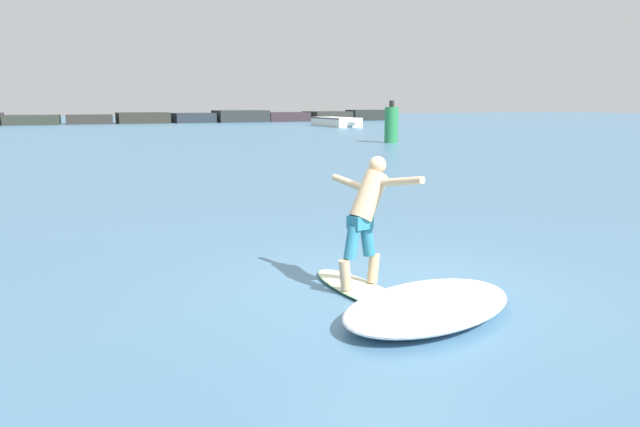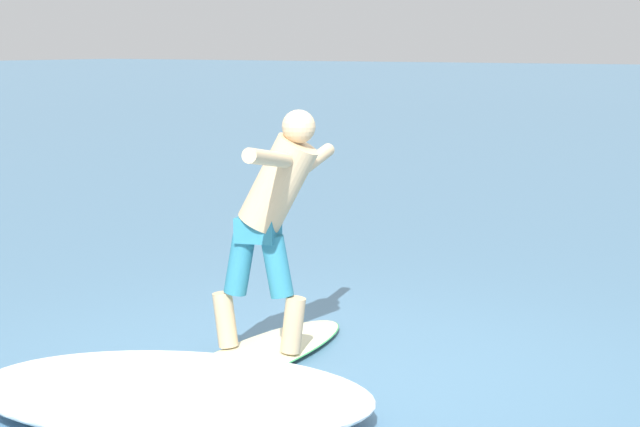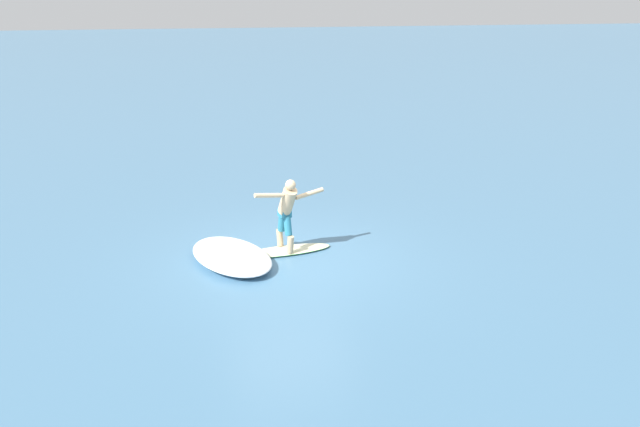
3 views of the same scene
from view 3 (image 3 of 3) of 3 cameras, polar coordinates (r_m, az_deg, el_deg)
name	(u,v)px [view 3 (image 3 of 3)]	position (r m, az deg, el deg)	size (l,w,h in m)	color
ground_plane	(290,260)	(12.58, -2.77, -4.27)	(200.00, 200.00, 0.00)	teal
surfboard	(284,251)	(12.95, -3.34, -3.42)	(0.70, 2.12, 0.20)	beige
surfer	(287,209)	(12.53, -3.04, 0.46)	(0.81, 1.48, 1.56)	tan
wave_foam_at_tail	(231,256)	(12.54, -8.10, -3.85)	(2.58, 2.03, 0.27)	white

